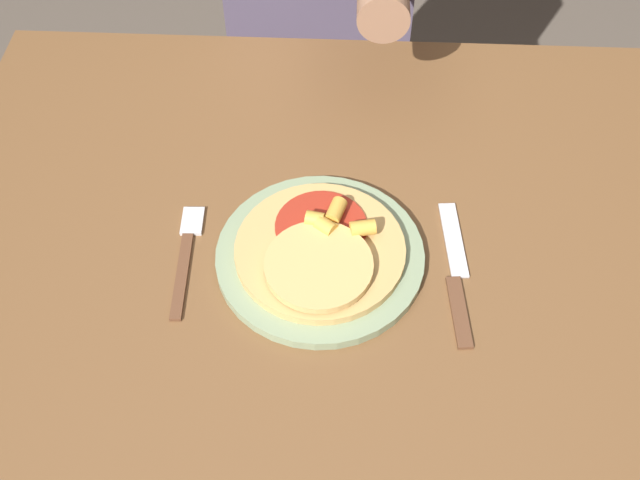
# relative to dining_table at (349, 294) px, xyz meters

# --- Properties ---
(ground_plane) EXTENTS (8.00, 8.00, 0.00)m
(ground_plane) POSITION_rel_dining_table_xyz_m (0.00, 0.00, -0.62)
(ground_plane) COLOR brown
(dining_table) EXTENTS (1.13, 0.85, 0.73)m
(dining_table) POSITION_rel_dining_table_xyz_m (0.00, 0.00, 0.00)
(dining_table) COLOR brown
(dining_table) RESTS_ON ground_plane
(plate) EXTENTS (0.26, 0.26, 0.01)m
(plate) POSITION_rel_dining_table_xyz_m (-0.04, -0.02, 0.12)
(plate) COLOR gray
(plate) RESTS_ON dining_table
(pizza) EXTENTS (0.21, 0.21, 0.04)m
(pizza) POSITION_rel_dining_table_xyz_m (-0.04, -0.03, 0.13)
(pizza) COLOR tan
(pizza) RESTS_ON plate
(fork) EXTENTS (0.03, 0.18, 0.00)m
(fork) POSITION_rel_dining_table_xyz_m (-0.21, -0.02, 0.11)
(fork) COLOR brown
(fork) RESTS_ON dining_table
(knife) EXTENTS (0.03, 0.22, 0.00)m
(knife) POSITION_rel_dining_table_xyz_m (0.13, -0.04, 0.11)
(knife) COLOR brown
(knife) RESTS_ON dining_table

